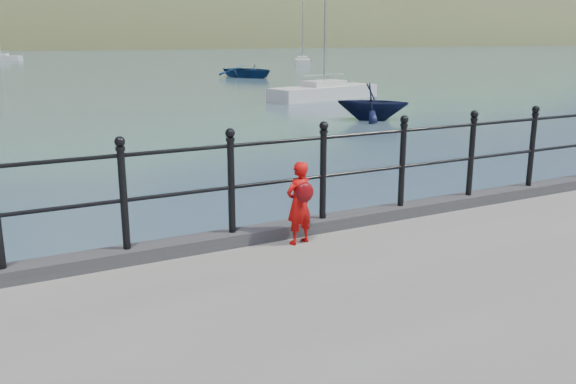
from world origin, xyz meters
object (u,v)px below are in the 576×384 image
launch_blue (249,71)px  sailboat_far (302,62)px  sailboat_deep (1,58)px  sailboat_near (324,93)px  launch_navy (373,102)px  railing (279,169)px  child (299,202)px

launch_blue → sailboat_far: sailboat_far is taller
sailboat_deep → sailboat_near: bearing=-53.3°
launch_navy → sailboat_near: bearing=23.8°
sailboat_deep → railing: bearing=-64.9°
railing → sailboat_deep: (2.06, 89.59, -1.48)m
railing → launch_navy: (11.48, 14.15, -1.08)m
child → sailboat_near: 26.82m
railing → launch_blue: bearing=66.2°
child → sailboat_far: (33.03, 59.10, -1.15)m
child → launch_blue: 44.99m
sailboat_near → railing: bearing=-134.9°
child → sailboat_deep: 89.94m
sailboat_far → sailboat_deep: sailboat_far is taller
railing → launch_navy: bearing=50.9°
launch_navy → sailboat_far: (21.64, 44.62, -0.40)m
sailboat_near → sailboat_deep: sailboat_near is taller
sailboat_far → sailboat_deep: size_ratio=1.07×
child → sailboat_far: size_ratio=0.11×
sailboat_deep → sailboat_far: bearing=-18.3°
launch_navy → sailboat_near: size_ratio=0.32×
railing → sailboat_deep: 89.62m
railing → sailboat_far: (33.12, 58.78, -1.48)m
child → sailboat_near: (14.10, 22.78, -1.15)m
launch_navy → sailboat_deep: 76.02m
launch_blue → launch_navy: 27.55m
child → launch_navy: child is taller
sailboat_far → launch_navy: bearing=-177.9°
sailboat_near → sailboat_deep: size_ratio=1.11×
railing → launch_navy: railing is taller
launch_blue → sailboat_near: 18.86m
launch_blue → sailboat_near: sailboat_near is taller
launch_navy → sailboat_deep: sailboat_deep is taller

